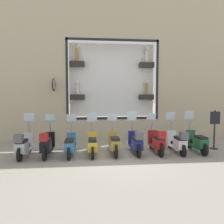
{
  "coord_description": "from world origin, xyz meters",
  "views": [
    {
      "loc": [
        -8.04,
        1.23,
        2.33
      ],
      "look_at": [
        1.9,
        0.21,
        1.6
      ],
      "focal_mm": 35.0,
      "sensor_mm": 36.0,
      "label": 1
    }
  ],
  "objects_px": {
    "scooter_yellow_5": "(92,145)",
    "scooter_silver_8": "(24,145)",
    "scooter_navy_3": "(136,142)",
    "scooter_teal_6": "(70,145)",
    "scooter_red_2": "(157,142)",
    "scooter_olive_4": "(114,144)",
    "scooter_green_0": "(197,142)",
    "shop_sign_post": "(215,128)",
    "scooter_white_1": "(178,142)",
    "scooter_black_7": "(47,144)"
  },
  "relations": [
    {
      "from": "scooter_yellow_5",
      "to": "scooter_silver_8",
      "type": "height_order",
      "value": "scooter_silver_8"
    },
    {
      "from": "scooter_navy_3",
      "to": "scooter_teal_6",
      "type": "relative_size",
      "value": 1.01
    },
    {
      "from": "scooter_red_2",
      "to": "scooter_olive_4",
      "type": "bearing_deg",
      "value": 88.15
    },
    {
      "from": "scooter_navy_3",
      "to": "scooter_silver_8",
      "type": "height_order",
      "value": "scooter_navy_3"
    },
    {
      "from": "scooter_navy_3",
      "to": "scooter_olive_4",
      "type": "xyz_separation_m",
      "value": [
        0.06,
        0.87,
        -0.04
      ]
    },
    {
      "from": "scooter_green_0",
      "to": "scooter_silver_8",
      "type": "bearing_deg",
      "value": 90.52
    },
    {
      "from": "scooter_green_0",
      "to": "shop_sign_post",
      "type": "relative_size",
      "value": 1.05
    },
    {
      "from": "scooter_white_1",
      "to": "scooter_yellow_5",
      "type": "height_order",
      "value": "scooter_white_1"
    },
    {
      "from": "scooter_silver_8",
      "to": "scooter_red_2",
      "type": "bearing_deg",
      "value": -89.92
    },
    {
      "from": "scooter_yellow_5",
      "to": "shop_sign_post",
      "type": "xyz_separation_m",
      "value": [
        0.49,
        -5.36,
        0.5
      ]
    },
    {
      "from": "scooter_green_0",
      "to": "scooter_yellow_5",
      "type": "height_order",
      "value": "scooter_green_0"
    },
    {
      "from": "scooter_silver_8",
      "to": "scooter_green_0",
      "type": "bearing_deg",
      "value": -89.48
    },
    {
      "from": "scooter_olive_4",
      "to": "scooter_teal_6",
      "type": "xyz_separation_m",
      "value": [
        -0.01,
        1.73,
        -0.02
      ]
    },
    {
      "from": "scooter_red_2",
      "to": "scooter_olive_4",
      "type": "relative_size",
      "value": 1.0
    },
    {
      "from": "scooter_yellow_5",
      "to": "scooter_teal_6",
      "type": "distance_m",
      "value": 0.87
    },
    {
      "from": "scooter_navy_3",
      "to": "scooter_black_7",
      "type": "relative_size",
      "value": 1.0
    },
    {
      "from": "scooter_green_0",
      "to": "scooter_black_7",
      "type": "height_order",
      "value": "scooter_green_0"
    },
    {
      "from": "scooter_black_7",
      "to": "shop_sign_post",
      "type": "height_order",
      "value": "shop_sign_post"
    },
    {
      "from": "scooter_navy_3",
      "to": "scooter_olive_4",
      "type": "relative_size",
      "value": 1.0
    },
    {
      "from": "scooter_green_0",
      "to": "scooter_olive_4",
      "type": "bearing_deg",
      "value": 90.0
    },
    {
      "from": "scooter_olive_4",
      "to": "scooter_yellow_5",
      "type": "bearing_deg",
      "value": 90.22
    },
    {
      "from": "scooter_teal_6",
      "to": "scooter_silver_8",
      "type": "bearing_deg",
      "value": 91.88
    },
    {
      "from": "scooter_navy_3",
      "to": "scooter_teal_6",
      "type": "xyz_separation_m",
      "value": [
        0.05,
        2.6,
        -0.06
      ]
    },
    {
      "from": "scooter_green_0",
      "to": "scooter_teal_6",
      "type": "bearing_deg",
      "value": 90.07
    },
    {
      "from": "scooter_white_1",
      "to": "scooter_teal_6",
      "type": "relative_size",
      "value": 1.0
    },
    {
      "from": "scooter_white_1",
      "to": "scooter_navy_3",
      "type": "xyz_separation_m",
      "value": [
        0.01,
        1.73,
        0.02
      ]
    },
    {
      "from": "scooter_navy_3",
      "to": "scooter_teal_6",
      "type": "height_order",
      "value": "scooter_navy_3"
    },
    {
      "from": "scooter_olive_4",
      "to": "scooter_black_7",
      "type": "height_order",
      "value": "scooter_black_7"
    },
    {
      "from": "scooter_yellow_5",
      "to": "scooter_silver_8",
      "type": "bearing_deg",
      "value": 91.31
    },
    {
      "from": "scooter_green_0",
      "to": "shop_sign_post",
      "type": "height_order",
      "value": "shop_sign_post"
    },
    {
      "from": "scooter_teal_6",
      "to": "scooter_black_7",
      "type": "bearing_deg",
      "value": 93.3
    },
    {
      "from": "scooter_yellow_5",
      "to": "scooter_silver_8",
      "type": "xyz_separation_m",
      "value": [
        -0.06,
        2.6,
        0.05
      ]
    },
    {
      "from": "scooter_navy_3",
      "to": "shop_sign_post",
      "type": "distance_m",
      "value": 3.69
    },
    {
      "from": "scooter_red_2",
      "to": "scooter_olive_4",
      "type": "distance_m",
      "value": 1.73
    },
    {
      "from": "scooter_red_2",
      "to": "scooter_yellow_5",
      "type": "xyz_separation_m",
      "value": [
        0.05,
        2.6,
        -0.06
      ]
    },
    {
      "from": "scooter_teal_6",
      "to": "scooter_black_7",
      "type": "distance_m",
      "value": 0.87
    },
    {
      "from": "scooter_navy_3",
      "to": "scooter_yellow_5",
      "type": "xyz_separation_m",
      "value": [
        0.05,
        1.73,
        -0.06
      ]
    },
    {
      "from": "scooter_red_2",
      "to": "scooter_teal_6",
      "type": "xyz_separation_m",
      "value": [
        0.05,
        3.46,
        -0.07
      ]
    },
    {
      "from": "scooter_silver_8",
      "to": "scooter_black_7",
      "type": "bearing_deg",
      "value": -89.55
    },
    {
      "from": "scooter_red_2",
      "to": "scooter_navy_3",
      "type": "distance_m",
      "value": 0.87
    },
    {
      "from": "scooter_green_0",
      "to": "shop_sign_post",
      "type": "distance_m",
      "value": 1.24
    },
    {
      "from": "scooter_black_7",
      "to": "scooter_yellow_5",
      "type": "bearing_deg",
      "value": -88.26
    },
    {
      "from": "scooter_black_7",
      "to": "shop_sign_post",
      "type": "xyz_separation_m",
      "value": [
        0.54,
        -7.09,
        0.44
      ]
    },
    {
      "from": "scooter_green_0",
      "to": "scooter_olive_4",
      "type": "xyz_separation_m",
      "value": [
        -0.0,
        3.46,
        0.01
      ]
    },
    {
      "from": "scooter_white_1",
      "to": "scooter_navy_3",
      "type": "relative_size",
      "value": 0.99
    },
    {
      "from": "scooter_olive_4",
      "to": "scooter_yellow_5",
      "type": "height_order",
      "value": "scooter_yellow_5"
    },
    {
      "from": "scooter_yellow_5",
      "to": "shop_sign_post",
      "type": "bearing_deg",
      "value": -84.79
    },
    {
      "from": "scooter_silver_8",
      "to": "shop_sign_post",
      "type": "distance_m",
      "value": 7.99
    },
    {
      "from": "scooter_red_2",
      "to": "scooter_olive_4",
      "type": "xyz_separation_m",
      "value": [
        0.06,
        1.73,
        -0.04
      ]
    },
    {
      "from": "scooter_white_1",
      "to": "scooter_yellow_5",
      "type": "xyz_separation_m",
      "value": [
        0.06,
        3.46,
        -0.04
      ]
    }
  ]
}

